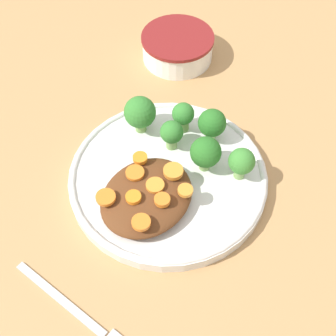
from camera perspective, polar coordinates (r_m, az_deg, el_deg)
name	(u,v)px	position (r m, az deg, el deg)	size (l,w,h in m)	color
ground_plane	(168,182)	(0.67, 0.00, -1.69)	(4.00, 4.00, 0.00)	tan
plate	(168,177)	(0.66, 0.00, -1.09)	(0.28, 0.28, 0.02)	silver
dip_bowl	(178,46)	(0.84, 1.17, 14.70)	(0.13, 0.13, 0.05)	white
stew_mound	(147,197)	(0.62, -2.62, -3.50)	(0.14, 0.11, 0.03)	#5B3319
broccoli_floret_0	(242,162)	(0.64, 8.96, 0.71)	(0.04, 0.04, 0.05)	#7FA85B
broccoli_floret_1	(206,153)	(0.64, 4.61, 1.87)	(0.04, 0.04, 0.06)	#7FA85B
broccoli_floret_2	(172,133)	(0.67, 0.45, 4.25)	(0.03, 0.03, 0.05)	#7FA85B
broccoli_floret_3	(140,113)	(0.69, -3.44, 6.72)	(0.05, 0.05, 0.06)	#759E51
broccoli_floret_4	(212,124)	(0.68, 5.39, 5.41)	(0.04, 0.04, 0.05)	#7FA85B
broccoli_floret_5	(183,115)	(0.69, 1.85, 6.42)	(0.03, 0.03, 0.05)	#759E51
carrot_slice_0	(106,197)	(0.60, -7.60, -3.56)	(0.03, 0.03, 0.00)	orange
carrot_slice_1	(155,185)	(0.61, -1.58, -2.11)	(0.02, 0.02, 0.00)	orange
carrot_slice_2	(173,171)	(0.62, 0.65, -0.38)	(0.03, 0.03, 0.01)	orange
carrot_slice_3	(185,190)	(0.61, 2.13, -2.75)	(0.02, 0.02, 0.01)	orange
carrot_slice_4	(141,222)	(0.58, -3.30, -6.62)	(0.02, 0.02, 0.01)	orange
carrot_slice_5	(135,173)	(0.62, -4.05, -0.60)	(0.03, 0.03, 0.00)	orange
carrot_slice_6	(140,158)	(0.64, -3.42, 1.22)	(0.02, 0.02, 0.01)	orange
carrot_slice_7	(133,197)	(0.60, -4.29, -3.54)	(0.02, 0.02, 0.01)	orange
carrot_slice_8	(162,200)	(0.60, -0.71, -3.91)	(0.02, 0.02, 0.01)	orange
fork	(93,326)	(0.58, -9.08, -18.49)	(0.02, 0.21, 0.01)	#BCBCBC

